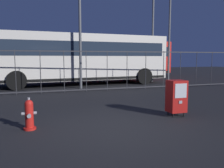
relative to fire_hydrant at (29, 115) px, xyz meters
The scene contains 9 objects.
ground_plane 2.02m from the fire_hydrant, 13.87° to the right, with size 60.00×60.00×0.00m, color black.
fire_hydrant is the anchor object (origin of this frame).
newspaper_box_primary 3.93m from the fire_hydrant, ahead, with size 0.48×0.42×1.02m.
fence_barrier 5.86m from the fire_hydrant, 70.63° to the left, with size 18.03×0.04×2.00m.
bus_near 9.03m from the fire_hydrant, 71.90° to the left, with size 10.64×3.30×3.00m.
bus_far 14.31m from the fire_hydrant, 65.71° to the left, with size 10.53×2.90×3.00m.
street_light_near_left 12.12m from the fire_hydrant, 48.53° to the left, with size 0.32×0.32×6.33m.
street_light_near_right 13.46m from the fire_hydrant, 44.50° to the left, with size 0.32×0.32×7.46m.
street_light_far_left 8.23m from the fire_hydrant, 70.20° to the left, with size 0.32×0.32×7.95m.
Camera 1 is at (-1.71, -5.02, 1.65)m, focal length 36.95 mm.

